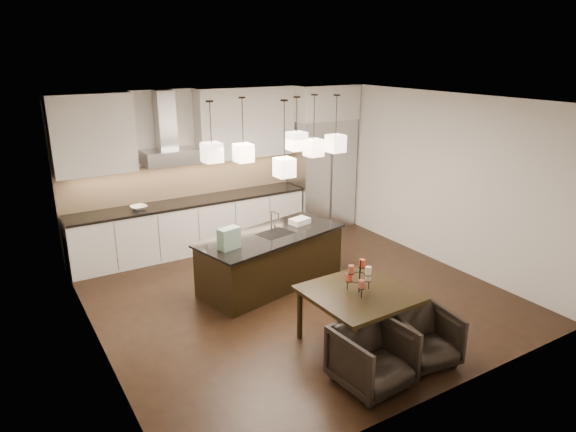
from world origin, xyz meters
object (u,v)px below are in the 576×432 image
refrigerator (321,174)px  armchair_right (424,338)px  dining_table (358,318)px  island_body (271,260)px  armchair_left (372,357)px

refrigerator → armchair_right: (-1.76, -4.60, -0.77)m
armchair_right → dining_table: bearing=128.9°
refrigerator → island_body: (-2.23, -1.91, -0.69)m
refrigerator → dining_table: refrigerator is taller
island_body → armchair_right: bearing=-93.0°
refrigerator → armchair_left: size_ratio=2.88×
island_body → armchair_right: 2.74m
dining_table → armchair_left: 0.80m
refrigerator → armchair_left: bearing=-118.8°
armchair_left → armchair_right: bearing=-2.3°
island_body → armchair_left: size_ratio=2.96×
refrigerator → dining_table: 4.54m
refrigerator → island_body: refrigerator is taller
island_body → dining_table: 2.01m
dining_table → armchair_right: dining_table is taller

